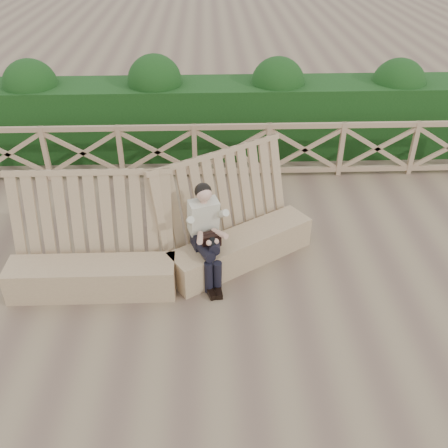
{
  "coord_description": "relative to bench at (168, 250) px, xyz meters",
  "views": [
    {
      "loc": [
        -0.45,
        -5.34,
        4.7
      ],
      "look_at": [
        -0.25,
        0.4,
        0.9
      ],
      "focal_mm": 40.0,
      "sensor_mm": 36.0,
      "label": 1
    }
  ],
  "objects": [
    {
      "name": "guardrail",
      "position": [
        1.06,
        3.02,
        0.14
      ],
      "size": [
        10.1,
        0.09,
        1.1
      ],
      "color": "#86674E",
      "rests_on": "ground"
    },
    {
      "name": "hedge",
      "position": [
        1.06,
        4.22,
        0.34
      ],
      "size": [
        12.0,
        1.2,
        1.5
      ],
      "primitive_type": "cube",
      "color": "black",
      "rests_on": "ground"
    },
    {
      "name": "ground",
      "position": [
        1.06,
        -0.48,
        -0.41
      ],
      "size": [
        60.0,
        60.0,
        0.0
      ],
      "primitive_type": "plane",
      "color": "brown",
      "rests_on": "ground"
    },
    {
      "name": "bench",
      "position": [
        0.0,
        0.0,
        0.0
      ],
      "size": [
        4.38,
        1.91,
        1.62
      ],
      "rotation": [
        0.0,
        0.0,
        0.26
      ],
      "color": "#8E6F51",
      "rests_on": "ground"
    },
    {
      "name": "woman",
      "position": [
        0.56,
        -0.07,
        0.38
      ],
      "size": [
        0.53,
        0.92,
        1.47
      ],
      "rotation": [
        0.0,
        0.0,
        0.32
      ],
      "color": "black",
      "rests_on": "ground"
    }
  ]
}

